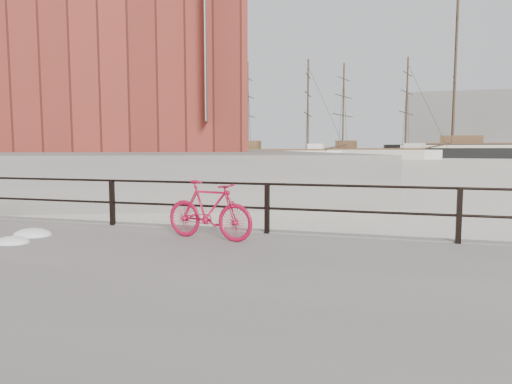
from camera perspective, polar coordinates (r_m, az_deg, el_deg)
The scene contains 14 objects.
ground at distance 9.10m, azimuth 23.70°, elevation -7.87°, with size 400.00×400.00×0.00m, color white.
far_quay at distance 89.60m, azimuth -9.63°, elevation 4.73°, with size 24.00×150.00×1.80m, color gray.
guardrail at distance 8.80m, azimuth 24.05°, elevation -2.70°, with size 28.00×0.10×1.00m, color black, non-canonical shape.
bicycle at distance 8.44m, azimuth -5.89°, elevation -2.27°, with size 1.81×0.27×1.09m, color #AE0B2F.
schooner_mid at distance 91.05m, azimuth 14.37°, elevation 4.08°, with size 26.85×11.36×19.50m, color beige, non-canonical shape.
schooner_left at distance 83.30m, azimuth 2.66°, elevation 4.13°, with size 24.23×11.01×18.42m, color white, non-canonical shape.
workboat_near at distance 47.79m, azimuth -20.90°, elevation 2.73°, with size 12.79×4.26×7.00m, color black, non-canonical shape.
workboat_far at distance 63.25m, azimuth -11.41°, elevation 3.58°, with size 9.84×3.40×7.00m, color black, non-canonical shape.
apartment_terracotta at distance 36.62m, azimuth -19.12°, elevation 20.87°, with size 20.00×15.00×20.20m, color maroon.
apartment_mustard at distance 57.96m, azimuth -14.03°, elevation 16.18°, with size 22.00×15.00×22.20m, color gold.
apartment_cream at distance 80.46m, azimuth -11.68°, elevation 12.82°, with size 20.00×15.00×21.20m, color beige.
apartment_grey at distance 102.34m, azimuth -10.45°, elevation 11.82°, with size 22.00×15.00×23.20m, color #A5A5A0.
apartment_brick at distance 125.08m, azimuth -9.62°, elevation 10.21°, with size 24.00×15.00×21.20m, color brown.
industrial_west at distance 150.45m, azimuth 24.37°, elevation 7.70°, with size 32.00×18.00×18.00m, color gray.
Camera 1 is at (-1.25, -8.78, 2.04)m, focal length 32.00 mm.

